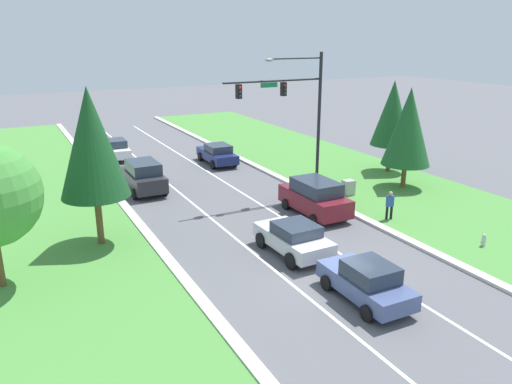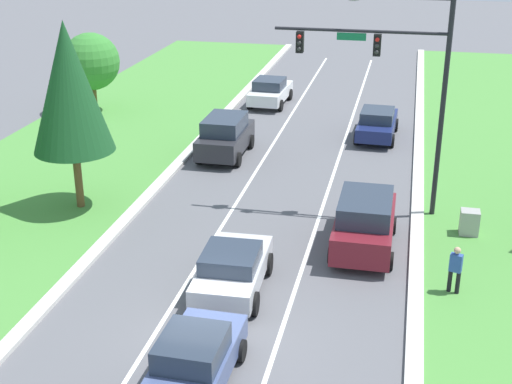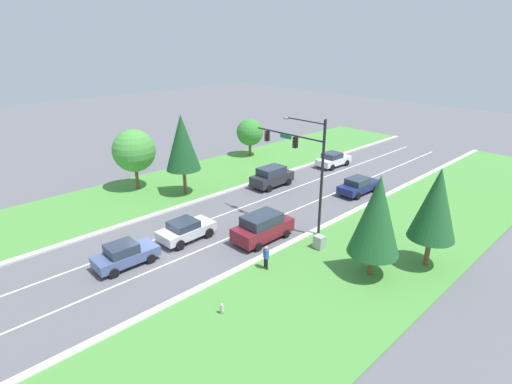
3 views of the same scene
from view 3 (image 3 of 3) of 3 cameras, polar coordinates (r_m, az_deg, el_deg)
The scene contains 22 objects.
ground_plane at distance 28.88m, azimuth -14.50°, elevation -8.58°, with size 160.00×160.00×0.00m, color #5B5B60.
curb_strip_right at distance 24.71m, azimuth -7.74°, elevation -13.35°, with size 0.50×90.00×0.15m.
curb_strip_left at distance 33.43m, azimuth -19.41°, elevation -4.76°, with size 0.50×90.00×0.15m.
grass_verge_right at distance 21.51m, azimuth 1.14°, elevation -19.28°, with size 10.00×90.00×0.08m.
grass_verge_left at distance 37.96m, azimuth -22.81°, elevation -2.18°, with size 10.00×90.00×0.08m.
lane_stripe_inner_left at distance 30.30m, azimuth -16.23°, elevation -7.28°, with size 0.14×81.00×0.01m.
lane_stripe_inner_right at distance 27.50m, azimuth -12.59°, elevation -10.00°, with size 0.14×81.00×0.01m.
traffic_signal_mast at distance 29.67m, azimuth 6.83°, elevation 4.91°, with size 6.62×0.41×8.84m.
slate_blue_sedan at distance 27.69m, azimuth -18.21°, elevation -8.47°, with size 2.04×4.15×1.61m.
charcoal_suv at distance 40.03m, azimuth 2.28°, elevation 2.25°, with size 2.17×4.51×2.03m.
navy_sedan at distance 39.45m, azimuth 14.45°, elevation 0.92°, with size 2.16×4.72×1.60m.
silver_sedan at distance 29.94m, azimuth -9.97°, elevation -5.31°, with size 2.24×4.29×1.57m.
white_sedan at distance 47.29m, azimuth 10.95°, elevation 4.59°, with size 2.26×4.48×1.66m.
burgundy_suv at distance 29.41m, azimuth 0.95°, elevation -5.01°, with size 2.26×4.73×2.03m.
utility_cabinet at distance 28.70m, azimuth 9.02°, elevation -7.15°, with size 0.70×0.60×1.03m.
pedestrian at distance 25.83m, azimuth 1.43°, elevation -9.22°, with size 0.43×0.32×1.69m.
fire_hydrant at distance 22.46m, azimuth -4.89°, elevation -16.35°, with size 0.34×0.20×0.70m.
conifer_near_right_tree at distance 24.82m, azimuth 16.86°, elevation -3.21°, with size 3.14×3.14×6.66m.
oak_near_left_tree at distance 50.19m, azimuth -0.88°, elevation 8.53°, with size 3.33×3.33×4.73m.
conifer_far_right_tree at distance 27.09m, azimuth 24.31°, elevation -1.58°, with size 2.93×2.93×6.75m.
oak_far_left_tree at distance 40.15m, azimuth -17.04°, elevation 5.66°, with size 4.09×4.09×5.97m.
conifer_mid_left_tree at distance 37.36m, azimuth -10.51°, elevation 6.96°, with size 3.22×3.22×7.67m.
Camera 3 is at (22.43, -11.65, 13.97)m, focal length 28.00 mm.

